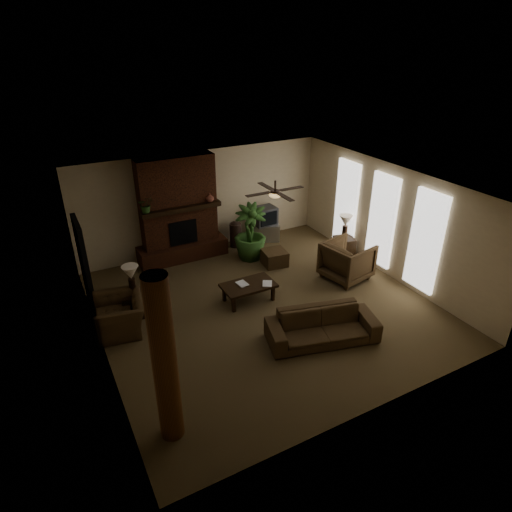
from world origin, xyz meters
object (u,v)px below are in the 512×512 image
coffee_table (248,287)px  lamp_right (346,222)px  sofa (323,322)px  side_table_left (135,304)px  armchair_left (119,310)px  side_table_right (344,247)px  floor_vase (236,232)px  floor_plant (250,244)px  log_column (164,362)px  lamp_left (131,275)px  armchair_right (347,259)px  ottoman (274,258)px  tv_stand (265,232)px

coffee_table → lamp_right: bearing=13.6°
sofa → side_table_left: bearing=154.1°
side_table_left → coffee_table: bearing=-15.4°
armchair_left → side_table_right: bearing=103.7°
floor_vase → floor_plant: (0.03, -0.86, -0.00)m
log_column → floor_vase: bearing=56.0°
log_column → side_table_right: size_ratio=5.09×
sofa → floor_plant: sofa is taller
log_column → lamp_left: log_column is taller
armchair_right → lamp_left: (-5.08, 0.88, 0.47)m
sofa → armchair_left: bearing=162.1°
coffee_table → side_table_right: (3.35, 0.77, -0.10)m
ottoman → side_table_right: bearing=-13.9°
armchair_left → lamp_left: 0.78m
armchair_right → ottoman: (-1.23, 1.46, -0.33)m
tv_stand → side_table_left: bearing=-131.4°
coffee_table → tv_stand: 3.39m
side_table_left → lamp_right: 5.84m
sofa → armchair_right: 2.67m
tv_stand → lamp_right: 2.52m
armchair_left → lamp_right: 6.23m
lamp_left → sofa: bearing=-40.6°
coffee_table → lamp_left: size_ratio=1.85×
floor_plant → side_table_right: size_ratio=2.78×
floor_plant → side_table_left: bearing=-160.5°
side_table_right → lamp_right: (0.00, 0.04, 0.73)m
sofa → lamp_right: lamp_right is taller
tv_stand → coffee_table: bearing=-102.2°
armchair_right → ottoman: armchair_right is taller
lamp_left → side_table_right: bearing=1.1°
tv_stand → armchair_left: bearing=-129.3°
log_column → floor_plant: size_ratio=1.83×
armchair_right → tv_stand: size_ratio=1.26×
ottoman → floor_vase: floor_vase is taller
coffee_table → side_table_left: bearing=164.6°
armchair_left → floor_plant: size_ratio=0.72×
floor_vase → side_table_right: size_ratio=1.40×
log_column → tv_stand: log_column is taller
armchair_right → ottoman: bearing=28.8°
ottoman → side_table_left: side_table_left is taller
ottoman → lamp_left: lamp_left is taller
armchair_left → lamp_right: (6.19, 0.56, 0.52)m
log_column → floor_plant: log_column is taller
log_column → side_table_left: (0.31, 3.46, -1.12)m
lamp_left → lamp_right: 5.79m
coffee_table → ottoman: bearing=41.5°
coffee_table → ottoman: 1.90m
sofa → ottoman: size_ratio=3.66×
armchair_left → log_column: bearing=10.6°
tv_stand → side_table_right: size_ratio=1.55×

